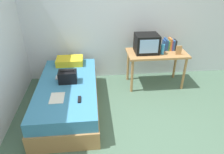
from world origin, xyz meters
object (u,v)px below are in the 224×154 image
at_px(book_row, 169,45).
at_px(handbag, 68,77).
at_px(bed, 68,96).
at_px(desk, 156,56).
at_px(magazine, 57,98).
at_px(remote_silver, 57,77).
at_px(water_bottle, 163,49).
at_px(remote_dark, 79,99).
at_px(pillow, 70,61).
at_px(picture_frame, 179,50).
at_px(tv, 147,43).

height_order(book_row, handbag, book_row).
height_order(bed, book_row, book_row).
bearing_deg(desk, handbag, -160.49).
bearing_deg(magazine, remote_silver, 97.32).
bearing_deg(magazine, book_row, 29.29).
relative_size(desk, remote_silver, 8.06).
distance_m(handbag, remote_silver, 0.27).
bearing_deg(water_bottle, remote_dark, -145.90).
bearing_deg(handbag, remote_silver, 143.06).
relative_size(pillow, magazine, 1.77).
bearing_deg(picture_frame, water_bottle, 168.80).
height_order(pillow, remote_dark, pillow).
height_order(water_bottle, remote_dark, water_bottle).
relative_size(desk, remote_dark, 7.44).
distance_m(tv, picture_frame, 0.62).
bearing_deg(picture_frame, pillow, 172.70).
height_order(handbag, remote_silver, handbag).
xyz_separation_m(handbag, remote_silver, (-0.21, 0.15, -0.09)).
bearing_deg(bed, picture_frame, 13.64).
bearing_deg(magazine, water_bottle, 27.19).
relative_size(pillow, handbag, 1.71).
relative_size(picture_frame, pillow, 0.34).
relative_size(water_bottle, picture_frame, 1.10).
height_order(tv, remote_silver, tv).
distance_m(picture_frame, remote_dark, 2.12).
distance_m(desk, book_row, 0.36).
xyz_separation_m(magazine, remote_silver, (-0.08, 0.62, 0.01)).
bearing_deg(remote_silver, magazine, -82.68).
bearing_deg(remote_dark, remote_silver, 120.40).
xyz_separation_m(tv, picture_frame, (0.59, -0.18, -0.09)).
height_order(pillow, magazine, pillow).
bearing_deg(handbag, book_row, 19.77).
bearing_deg(tv, book_row, 9.88).
height_order(tv, picture_frame, tv).
relative_size(bed, water_bottle, 10.39).
distance_m(pillow, remote_silver, 0.59).
xyz_separation_m(magazine, remote_dark, (0.33, -0.08, 0.01)).
relative_size(picture_frame, remote_silver, 1.22).
xyz_separation_m(desk, handbag, (-1.69, -0.60, -0.03)).
bearing_deg(bed, remote_dark, -65.10).
bearing_deg(bed, tv, 24.52).
bearing_deg(desk, remote_dark, -142.24).
height_order(tv, water_bottle, tv).
height_order(remote_dark, remote_silver, same).
height_order(picture_frame, remote_dark, picture_frame).
bearing_deg(handbag, bed, -108.09).
bearing_deg(remote_dark, picture_frame, 28.22).
height_order(water_bottle, remote_silver, water_bottle).
bearing_deg(water_bottle, remote_silver, -169.96).
distance_m(desk, magazine, 2.11).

